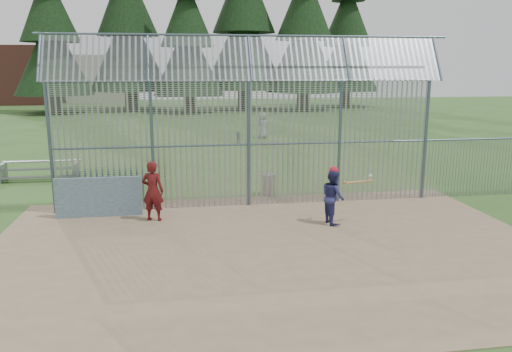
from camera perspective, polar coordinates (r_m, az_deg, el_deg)
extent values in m
plane|color=#2D511E|center=(12.98, 1.38, -7.48)|extent=(120.00, 120.00, 0.00)
cube|color=#756047|center=(12.51, 1.80, -8.20)|extent=(14.00, 10.00, 0.02)
cube|color=#38566B|center=(15.57, -17.53, -2.31)|extent=(2.50, 0.12, 1.20)
imported|color=navy|center=(14.36, 8.79, -2.35)|extent=(0.68, 0.82, 1.55)
imported|color=maroon|center=(14.74, -11.71, -1.68)|extent=(0.74, 0.59, 1.76)
imported|color=gray|center=(31.66, 0.74, 5.79)|extent=(0.93, 0.77, 1.63)
imported|color=slate|center=(29.38, -2.01, 4.48)|extent=(0.52, 0.38, 0.82)
sphere|color=#AE1729|center=(14.19, 8.89, 0.61)|extent=(0.25, 0.25, 0.25)
cylinder|color=#AA7F4C|center=(14.34, 11.70, -0.66)|extent=(0.85, 0.23, 0.07)
sphere|color=#AA7F4C|center=(14.20, 10.07, -0.72)|extent=(0.09, 0.09, 0.09)
sphere|color=white|center=(14.39, 12.95, 0.04)|extent=(0.09, 0.09, 0.09)
cylinder|color=#989CA1|center=(17.52, 1.37, -1.05)|extent=(0.52, 0.52, 0.70)
cylinder|color=#9EA0A5|center=(17.44, 1.38, 0.13)|extent=(0.56, 0.56, 0.05)
sphere|color=#9EA0A5|center=(17.43, 1.38, 0.29)|extent=(0.10, 0.10, 0.10)
cube|color=slate|center=(21.29, -23.59, -0.11)|extent=(3.00, 0.25, 0.05)
cube|color=slate|center=(21.58, -23.42, 0.74)|extent=(3.00, 0.25, 0.05)
cube|color=gray|center=(21.87, -23.25, 1.56)|extent=(3.00, 0.25, 0.05)
cube|color=gray|center=(21.99, -26.92, 0.35)|extent=(0.06, 0.90, 0.70)
cube|color=slate|center=(21.29, -19.75, 0.61)|extent=(0.06, 0.90, 0.70)
cylinder|color=#47566B|center=(16.15, -22.45, 2.84)|extent=(0.10, 0.10, 4.00)
cylinder|color=#47566B|center=(15.72, -11.75, 3.28)|extent=(0.10, 0.10, 4.00)
cylinder|color=#47566B|center=(15.85, -0.84, 3.61)|extent=(0.10, 0.10, 4.00)
cylinder|color=#47566B|center=(16.54, 9.53, 3.81)|extent=(0.10, 0.10, 4.00)
cylinder|color=#47566B|center=(17.71, 18.80, 3.87)|extent=(0.10, 0.10, 4.00)
cylinder|color=#47566B|center=(15.67, -0.87, 10.86)|extent=(12.00, 0.07, 0.07)
cylinder|color=#47566B|center=(15.85, -0.84, 3.61)|extent=(12.00, 0.06, 0.06)
cube|color=gray|center=(15.85, -0.84, 3.61)|extent=(12.00, 0.02, 4.00)
cube|color=gray|center=(15.30, -0.67, 13.26)|extent=(12.00, 0.77, 1.31)
cylinder|color=#47566B|center=(17.87, 18.58, 0.70)|extent=(0.08, 0.08, 2.00)
cylinder|color=#332319|center=(53.41, -21.92, 8.33)|extent=(1.19, 1.19, 3.06)
cone|color=black|center=(53.65, -22.69, 17.58)|extent=(7.48, 7.48, 13.94)
cylinder|color=#332319|center=(55.29, -14.08, 9.13)|extent=(1.33, 1.33, 3.42)
cylinder|color=#332319|center=(51.11, -7.66, 8.85)|extent=(1.12, 1.12, 2.88)
cone|color=black|center=(51.29, -7.93, 17.99)|extent=(7.04, 7.04, 13.12)
cylinder|color=#332319|center=(54.55, -1.35, 9.54)|extent=(1.40, 1.40, 3.60)
cylinder|color=#332319|center=(53.73, 5.37, 9.26)|extent=(1.26, 1.26, 3.24)
cone|color=black|center=(54.05, 5.58, 19.03)|extent=(7.92, 7.92, 14.76)
cylinder|color=#332319|center=(59.28, 10.11, 9.32)|extent=(1.19, 1.19, 3.06)
cone|color=black|center=(59.50, 10.44, 17.68)|extent=(7.48, 7.48, 13.94)
cube|color=brown|center=(69.88, -25.84, 10.34)|extent=(10.00, 8.00, 7.00)
cube|color=#B2A58C|center=(70.71, -17.20, 10.61)|extent=(8.00, 7.00, 6.00)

